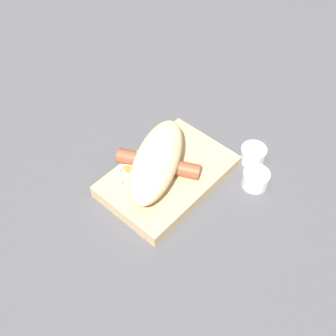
% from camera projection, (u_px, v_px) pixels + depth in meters
% --- Properties ---
extents(ground_plane, '(3.00, 3.00, 0.00)m').
position_uv_depth(ground_plane, '(168.00, 181.00, 0.76)').
color(ground_plane, '#4C4C51').
extents(food_tray, '(0.23, 0.15, 0.03)m').
position_uv_depth(food_tray, '(168.00, 176.00, 0.75)').
color(food_tray, tan).
rests_on(food_tray, ground_plane).
extents(bread_roll, '(0.21, 0.15, 0.06)m').
position_uv_depth(bread_roll, '(157.00, 160.00, 0.72)').
color(bread_roll, beige).
rests_on(bread_roll, food_tray).
extents(sausage, '(0.16, 0.14, 0.03)m').
position_uv_depth(sausage, '(158.00, 164.00, 0.74)').
color(sausage, brown).
rests_on(sausage, food_tray).
extents(pickled_veggies, '(0.07, 0.06, 0.01)m').
position_uv_depth(pickled_veggies, '(130.00, 173.00, 0.74)').
color(pickled_veggies, orange).
rests_on(pickled_veggies, food_tray).
extents(condiment_cup_near, '(0.05, 0.05, 0.03)m').
position_uv_depth(condiment_cup_near, '(255.00, 179.00, 0.74)').
color(condiment_cup_near, white).
rests_on(condiment_cup_near, ground_plane).
extents(condiment_cup_far, '(0.05, 0.05, 0.03)m').
position_uv_depth(condiment_cup_far, '(253.00, 155.00, 0.78)').
color(condiment_cup_far, white).
rests_on(condiment_cup_far, ground_plane).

